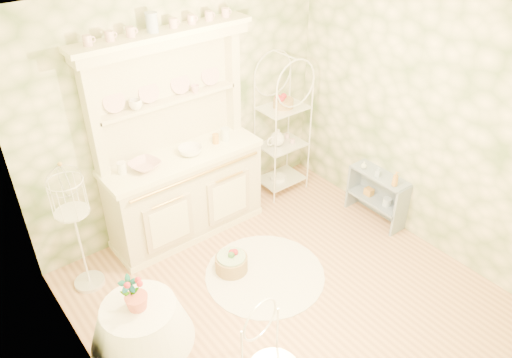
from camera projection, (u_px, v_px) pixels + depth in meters
floor at (287, 298)px, 4.91m from camera, size 3.60×3.60×0.00m
ceiling at (301, 23)px, 3.43m from camera, size 3.60×3.60×0.00m
wall_left at (85, 280)px, 3.25m from camera, size 3.60×3.60×0.00m
wall_right at (425, 124)px, 5.09m from camera, size 3.60×3.60×0.00m
wall_back at (182, 111)px, 5.36m from camera, size 3.60×3.60×0.00m
wall_front at (491, 318)px, 2.99m from camera, size 3.60×3.60×0.00m
kitchen_dresser at (181, 143)px, 5.18m from camera, size 1.87×0.61×2.29m
bakers_rack at (282, 132)px, 6.07m from camera, size 0.52×0.37×1.66m
side_shelf at (377, 196)px, 5.83m from camera, size 0.35×0.74×0.61m
round_table at (144, 339)px, 4.10m from camera, size 0.76×0.76×0.66m
birdcage_stand at (77, 233)px, 4.72m from camera, size 0.33×0.33×1.33m
floor_basket at (231, 263)px, 5.19m from camera, size 0.35×0.35×0.21m
lace_rug at (265, 274)px, 5.19m from camera, size 1.31×1.31×0.01m
bowl_floral at (145, 168)px, 5.02m from camera, size 0.36×0.36×0.07m
bowl_white at (191, 153)px, 5.27m from camera, size 0.27×0.27×0.08m
cup_left at (136, 106)px, 4.85m from camera, size 0.14×0.14×0.10m
cup_right at (195, 90)px, 5.18m from camera, size 0.11×0.11×0.08m
potted_geranium at (130, 293)px, 3.83m from camera, size 0.18×0.14×0.29m
bottle_amber at (395, 180)px, 5.44m from camera, size 0.09×0.09×0.18m
bottle_blue at (378, 173)px, 5.61m from camera, size 0.07×0.07×0.11m
bottle_glass at (364, 166)px, 5.76m from camera, size 0.09×0.09×0.09m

